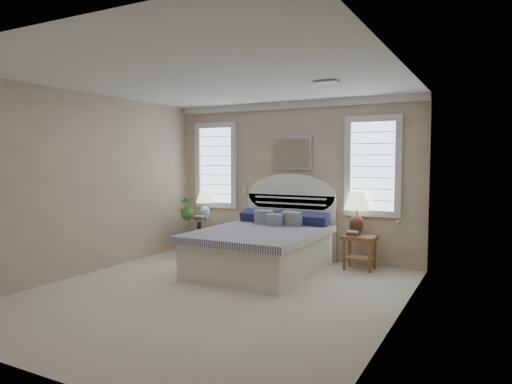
% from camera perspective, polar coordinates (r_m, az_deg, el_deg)
% --- Properties ---
extents(floor, '(4.50, 5.00, 0.01)m').
position_cam_1_polar(floor, '(5.97, -5.38, -12.53)').
color(floor, beige).
rests_on(floor, ground).
extents(ceiling, '(4.50, 5.00, 0.01)m').
position_cam_1_polar(ceiling, '(5.81, -5.55, 13.91)').
color(ceiling, silver).
rests_on(ceiling, wall_back).
extents(wall_back, '(4.50, 0.02, 2.70)m').
position_cam_1_polar(wall_back, '(7.94, 4.53, 1.48)').
color(wall_back, beige).
rests_on(wall_back, floor).
extents(wall_left, '(0.02, 5.00, 2.70)m').
position_cam_1_polar(wall_left, '(7.23, -20.52, 0.99)').
color(wall_left, beige).
rests_on(wall_left, floor).
extents(wall_right, '(0.02, 5.00, 2.70)m').
position_cam_1_polar(wall_right, '(4.88, 17.18, -0.27)').
color(wall_right, beige).
rests_on(wall_right, floor).
extents(crown_molding, '(4.50, 0.08, 0.12)m').
position_cam_1_polar(crown_molding, '(7.95, 4.47, 10.79)').
color(crown_molding, silver).
rests_on(crown_molding, wall_back).
extents(hvac_vent, '(0.30, 0.20, 0.02)m').
position_cam_1_polar(hvac_vent, '(5.99, 8.77, 13.39)').
color(hvac_vent, '#B2B2B2').
rests_on(hvac_vent, ceiling).
extents(switch_plate, '(0.08, 0.01, 0.12)m').
position_cam_1_polar(switch_plate, '(8.36, -1.50, 0.24)').
color(switch_plate, silver).
rests_on(switch_plate, wall_back).
extents(window_left, '(0.90, 0.06, 1.60)m').
position_cam_1_polar(window_left, '(8.65, -4.98, 3.34)').
color(window_left, '#ADC6DC').
rests_on(window_left, wall_back).
extents(window_right, '(0.90, 0.06, 1.60)m').
position_cam_1_polar(window_right, '(7.47, 14.40, 3.13)').
color(window_right, '#ADC6DC').
rests_on(window_right, wall_back).
extents(painting, '(0.74, 0.04, 0.58)m').
position_cam_1_polar(painting, '(7.90, 4.44, 4.88)').
color(painting, silver).
rests_on(painting, wall_back).
extents(closet_door, '(0.02, 1.80, 2.40)m').
position_cam_1_polar(closet_door, '(6.07, 19.10, -0.92)').
color(closet_door, silver).
rests_on(closet_door, floor).
extents(bed, '(1.72, 2.28, 1.47)m').
position_cam_1_polar(bed, '(7.11, 1.12, -6.63)').
color(bed, silver).
rests_on(bed, floor).
extents(side_table_left, '(0.56, 0.56, 0.63)m').
position_cam_1_polar(side_table_left, '(8.45, -7.10, -4.96)').
color(side_table_left, black).
rests_on(side_table_left, floor).
extents(nightstand_right, '(0.50, 0.40, 0.53)m').
position_cam_1_polar(nightstand_right, '(7.29, 12.85, -6.47)').
color(nightstand_right, brown).
rests_on(nightstand_right, floor).
extents(floor_pot, '(0.40, 0.40, 0.34)m').
position_cam_1_polar(floor_pot, '(8.47, -7.84, -6.41)').
color(floor_pot, black).
rests_on(floor_pot, floor).
extents(lamp_left, '(0.36, 0.36, 0.50)m').
position_cam_1_polar(lamp_left, '(8.42, -6.40, -1.22)').
color(lamp_left, white).
rests_on(lamp_left, side_table_left).
extents(lamp_right, '(0.46, 0.46, 0.67)m').
position_cam_1_polar(lamp_right, '(7.36, 12.50, -2.00)').
color(lamp_right, black).
rests_on(lamp_right, nightstand_right).
extents(potted_plant, '(0.25, 0.25, 0.42)m').
position_cam_1_polar(potted_plant, '(8.46, -8.68, -1.88)').
color(potted_plant, '#2E732E').
rests_on(potted_plant, side_table_left).
extents(books_left, '(0.18, 0.13, 0.07)m').
position_cam_1_polar(books_left, '(8.25, -7.06, -3.22)').
color(books_left, maroon).
rests_on(books_left, side_table_left).
extents(books_right, '(0.19, 0.15, 0.07)m').
position_cam_1_polar(books_right, '(7.25, 12.00, -5.07)').
color(books_right, maroon).
rests_on(books_right, nightstand_right).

